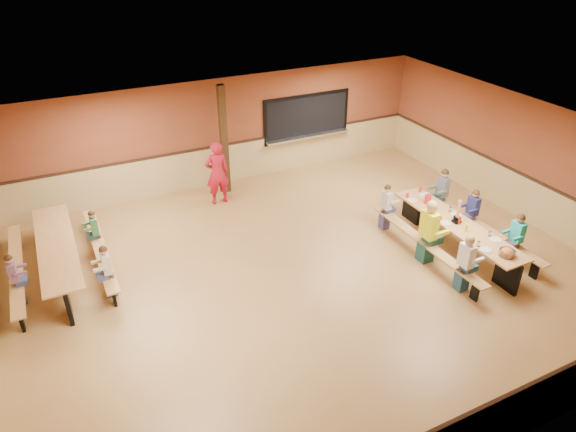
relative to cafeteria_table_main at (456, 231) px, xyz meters
name	(u,v)px	position (x,y,z in m)	size (l,w,h in m)	color
ground	(306,272)	(-3.40, 0.74, -0.53)	(12.00, 12.00, 0.00)	olive
room_envelope	(307,245)	(-3.40, 0.74, 0.16)	(12.04, 10.04, 3.02)	brown
kitchen_pass_through	(307,119)	(-0.80, 5.70, 0.96)	(2.78, 0.28, 1.38)	black
structural_post	(224,140)	(-3.60, 5.14, 0.97)	(0.18, 0.18, 3.00)	#322110
cafeteria_table_main	(456,231)	(0.00, 0.00, 0.00)	(1.91, 3.70, 0.74)	#B98349
cafeteria_table_second	(58,253)	(-8.12, 2.99, 0.00)	(1.91, 3.70, 0.74)	#B98349
seated_child_white_left	(465,263)	(-0.82, -1.16, 0.10)	(0.39, 0.32, 1.26)	white
seated_adult_yellow	(428,232)	(-0.82, -0.02, 0.21)	(0.49, 0.40, 1.46)	#F1FF1C
seated_child_grey_left	(386,207)	(-0.82, 1.53, 0.06)	(0.35, 0.28, 1.16)	silver
seated_child_teal_right	(516,239)	(0.83, -0.93, 0.08)	(0.37, 0.30, 1.21)	#21ACAD
seated_child_navy_right	(472,213)	(0.83, 0.38, 0.07)	(0.36, 0.29, 1.18)	navy
seated_child_char_right	(442,193)	(0.83, 1.45, 0.10)	(0.39, 0.32, 1.26)	#576063
seated_child_purple_sec	(15,280)	(-8.94, 2.30, 0.03)	(0.32, 0.26, 1.11)	#7D5270
seated_child_green_sec	(96,233)	(-7.29, 3.42, 0.03)	(0.32, 0.26, 1.11)	#3E8253
seated_child_tan_sec	(108,271)	(-7.29, 1.78, 0.05)	(0.34, 0.28, 1.15)	beige
standing_woman	(217,173)	(-4.03, 4.58, 0.34)	(0.63, 0.42, 1.74)	#B61429
punch_pitcher	(428,199)	(-0.01, 1.02, 0.32)	(0.16, 0.16, 0.22)	red
chip_bowl	(507,252)	(-0.01, -1.43, 0.29)	(0.32, 0.32, 0.15)	orange
napkin_dispenser	(457,219)	(0.03, 0.05, 0.28)	(0.10, 0.14, 0.13)	black
condiment_mustard	(466,228)	(-0.08, -0.35, 0.30)	(0.06, 0.06, 0.17)	yellow
condiment_ketchup	(459,221)	(-0.01, -0.06, 0.30)	(0.06, 0.06, 0.17)	#B2140F
table_paddle	(457,217)	(-0.01, 0.02, 0.35)	(0.16, 0.16, 0.56)	black
place_settings	(458,221)	(0.00, 0.00, 0.27)	(0.65, 3.30, 0.11)	beige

